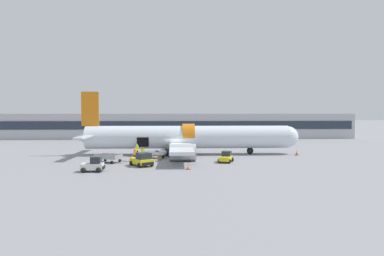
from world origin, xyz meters
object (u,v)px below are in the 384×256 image
(baggage_tug_mid, at_px, (226,158))
(baggage_cart_queued, at_px, (108,158))
(ground_crew_loader_b, at_px, (186,151))
(baggage_tug_lead, at_px, (142,160))
(baggage_cart_loading, at_px, (156,154))
(airplane, at_px, (185,138))
(suitcase_on_tarmac_upright, at_px, (160,159))
(baggage_tug_rear, at_px, (93,165))
(ground_crew_driver, at_px, (137,150))
(suitcase_on_tarmac_spare, at_px, (151,158))
(ground_crew_loader_a, at_px, (143,154))
(ground_crew_supervisor, at_px, (135,154))

(baggage_tug_mid, relative_size, baggage_cart_queued, 0.69)
(ground_crew_loader_b, bearing_deg, baggage_tug_lead, -127.68)
(baggage_cart_loading, distance_m, baggage_cart_queued, 7.01)
(airplane, relative_size, suitcase_on_tarmac_upright, 55.21)
(baggage_cart_queued, height_order, suitcase_on_tarmac_upright, baggage_cart_queued)
(baggage_tug_rear, distance_m, suitcase_on_tarmac_upright, 10.64)
(baggage_cart_queued, xyz_separation_m, ground_crew_loader_b, (9.94, 3.98, 0.36))
(ground_crew_driver, distance_m, suitcase_on_tarmac_spare, 4.79)
(baggage_tug_rear, distance_m, ground_crew_loader_b, 14.77)
(ground_crew_loader_b, relative_size, suitcase_on_tarmac_upright, 2.80)
(baggage_tug_lead, xyz_separation_m, baggage_tug_mid, (10.36, 2.65, -0.11))
(airplane, height_order, baggage_cart_queued, airplane)
(ground_crew_loader_a, bearing_deg, baggage_tug_rear, -119.50)
(baggage_cart_queued, bearing_deg, baggage_cart_loading, 34.78)
(ground_crew_driver, bearing_deg, baggage_tug_mid, -27.38)
(airplane, distance_m, baggage_tug_mid, 9.95)
(ground_crew_driver, bearing_deg, baggage_cart_loading, -32.47)
(ground_crew_loader_a, relative_size, ground_crew_supervisor, 1.04)
(baggage_tug_lead, bearing_deg, baggage_cart_queued, 145.99)
(baggage_tug_lead, xyz_separation_m, ground_crew_driver, (-1.54, 8.81, 0.26))
(baggage_tug_lead, xyz_separation_m, suitcase_on_tarmac_upright, (1.87, 4.64, -0.45))
(suitcase_on_tarmac_upright, bearing_deg, suitcase_on_tarmac_spare, -179.93)
(ground_crew_loader_a, xyz_separation_m, ground_crew_driver, (-1.25, 4.44, 0.01))
(baggage_cart_loading, distance_m, ground_crew_driver, 3.33)
(baggage_cart_loading, xyz_separation_m, ground_crew_supervisor, (-2.53, -2.95, 0.40))
(ground_crew_driver, relative_size, suitcase_on_tarmac_upright, 2.96)
(baggage_tug_rear, distance_m, ground_crew_supervisor, 8.48)
(baggage_cart_queued, bearing_deg, baggage_tug_mid, -1.54)
(suitcase_on_tarmac_spare, bearing_deg, suitcase_on_tarmac_upright, 0.07)
(baggage_tug_mid, bearing_deg, baggage_cart_queued, 178.46)
(ground_crew_loader_b, xyz_separation_m, suitcase_on_tarmac_upright, (-3.56, -2.38, -0.65))
(baggage_tug_mid, distance_m, baggage_tug_rear, 16.43)
(ground_crew_loader_b, height_order, suitcase_on_tarmac_upright, ground_crew_loader_b)
(airplane, xyz_separation_m, baggage_cart_queued, (-9.94, -8.03, -1.96))
(ground_crew_loader_b, xyz_separation_m, suitcase_on_tarmac_spare, (-4.72, -2.38, -0.62))
(ground_crew_supervisor, bearing_deg, baggage_tug_mid, -7.05)
(baggage_tug_lead, distance_m, ground_crew_loader_a, 4.39)
(baggage_tug_rear, bearing_deg, ground_crew_loader_a, 60.50)
(baggage_cart_queued, bearing_deg, ground_crew_loader_a, 17.46)
(ground_crew_driver, bearing_deg, baggage_tug_rear, -104.75)
(airplane, xyz_separation_m, suitcase_on_tarmac_spare, (-4.73, -6.43, -2.22))
(baggage_cart_queued, bearing_deg, ground_crew_loader_b, 21.81)
(ground_crew_supervisor, bearing_deg, airplane, 46.12)
(baggage_tug_rear, relative_size, ground_crew_loader_b, 1.41)
(baggage_cart_loading, relative_size, baggage_cart_queued, 0.94)
(airplane, xyz_separation_m, ground_crew_loader_a, (-5.72, -6.70, -1.56))
(baggage_cart_queued, relative_size, suitcase_on_tarmac_spare, 6.01)
(ground_crew_driver, xyz_separation_m, ground_crew_supervisor, (0.25, -4.73, -0.04))
(suitcase_on_tarmac_upright, bearing_deg, baggage_tug_mid, -13.22)
(ground_crew_loader_a, bearing_deg, suitcase_on_tarmac_upright, 7.11)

